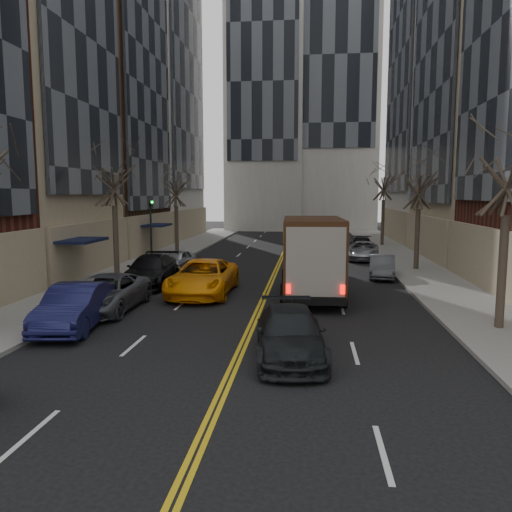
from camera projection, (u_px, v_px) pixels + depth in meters
The scene contains 23 objects.
ground at pixel (172, 507), 7.77m from camera, with size 160.00×160.00×0.00m, color black.
sidewalk_left at pixel (152, 261), 35.35m from camera, with size 4.00×66.00×0.15m, color slate.
sidewalk_right at pixel (413, 265), 33.44m from camera, with size 4.00×66.00×0.15m, color slate.
streetwall_left at pixel (70, 53), 38.04m from camera, with size 14.00×49.50×36.00m.
streetwall_right at pixel (511, 51), 35.93m from camera, with size 12.26×49.00×34.00m.
tower_far_a at pixel (266, 2), 65.64m from camera, with size 10.00×10.00×60.00m, color #B7B2A8.
tree_lf_mid at pixel (113, 162), 27.61m from camera, with size 3.20×3.20×8.91m.
tree_lf_far at pixel (176, 179), 40.51m from camera, with size 3.20×3.20×8.12m.
tree_rt_near at pixel (510, 146), 16.89m from camera, with size 3.20×3.20×8.71m.
tree_rt_mid at pixel (420, 172), 30.74m from camera, with size 3.20×3.20×8.32m.
tree_rt_far at pixel (384, 173), 45.46m from camera, with size 3.20×3.20×9.11m.
traffic_signal at pixel (151, 228), 29.90m from camera, with size 0.29×0.26×4.70m.
ups_truck at pixel (312, 258), 23.00m from camera, with size 3.03×6.96×3.76m.
observer_sedan at pixel (290, 334), 14.82m from camera, with size 2.46×5.07×1.42m.
taxi at pixel (203, 278), 24.01m from camera, with size 2.78×6.02×1.67m, color orange.
pedestrian at pixel (305, 273), 24.94m from camera, with size 0.66×0.44×1.82m, color black.
parked_lf_b at pixel (75, 307), 17.94m from camera, with size 1.69×4.84×1.60m, color #13153E.
parked_lf_c at pixel (106, 293), 20.67m from camera, with size 2.48×5.37×1.49m, color #4A4C52.
parked_lf_d at pixel (151, 270), 26.50m from camera, with size 2.22×5.46×1.58m, color black.
parked_lf_e at pixel (177, 260), 31.75m from camera, with size 1.52×3.78×1.29m, color #96989D.
parked_rt_a at pixel (382, 267), 28.88m from camera, with size 1.38×3.96×1.31m, color #4C4F53.
parked_rt_b at pixel (363, 251), 36.79m from camera, with size 2.22×4.82×1.34m, color #AAABB1.
parked_rt_c at pixel (362, 246), 40.33m from camera, with size 1.88×4.63×1.34m, color black.
Camera 1 is at (2.07, -7.04, 4.84)m, focal length 35.00 mm.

